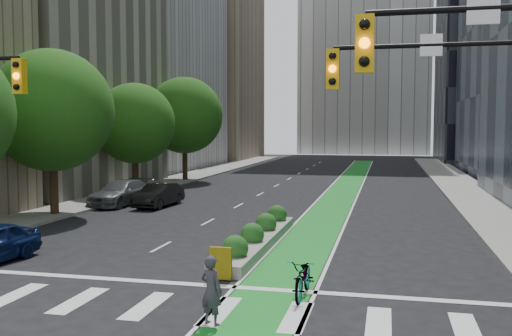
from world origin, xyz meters
The scene contains 15 objects.
ground centered at (0.00, 0.00, 0.00)m, with size 160.00×160.00×0.00m, color black.
sidewalk_left centered at (-11.80, 25.00, 0.07)m, with size 3.60×90.00×0.15m, color gray.
sidewalk_right centered at (11.80, 25.00, 0.07)m, with size 3.60×90.00×0.15m, color gray.
bike_lane_paint centered at (3.00, 30.00, 0.01)m, with size 2.20×70.00×0.01m, color #188525.
building_tan_far centered at (-20.00, 66.00, 13.00)m, with size 14.00×16.00×26.00m, color tan.
building_dark_end centered at (20.00, 68.00, 14.00)m, with size 14.00×18.00×28.00m, color black.
tree_mid centered at (-11.00, 12.00, 5.57)m, with size 6.40×6.40×8.78m.
tree_midfar centered at (-11.00, 22.00, 4.95)m, with size 5.60×5.60×7.76m.
tree_far centered at (-11.00, 32.00, 5.69)m, with size 6.60×6.60×9.00m.
signal_right centered at (8.67, 0.47, 4.80)m, with size 5.82×0.51×7.20m.
median_planter centered at (1.20, 7.04, 0.37)m, with size 1.20×10.26×1.10m.
bicycle centered at (3.92, 0.71, 0.56)m, with size 0.75×2.15×1.13m, color gray.
cyclist centered at (2.10, -2.00, 0.84)m, with size 0.61×0.40×1.68m, color #36333D.
parked_car_left_mid centered at (-7.00, 16.54, 0.70)m, with size 1.47×4.22×1.39m, color black.
parked_car_left_far centered at (-9.50, 16.71, 0.74)m, with size 2.08×5.12×1.49m, color #5B5E60.
Camera 1 is at (6.13, -14.75, 4.75)m, focal length 40.00 mm.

